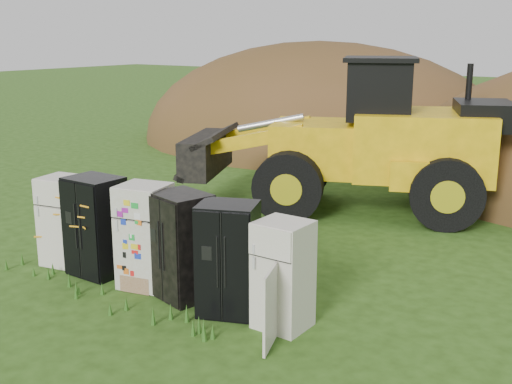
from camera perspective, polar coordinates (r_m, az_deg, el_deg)
ground at (r=11.14m, az=-8.05°, el=-8.78°), size 120.00×120.00×0.00m
fridge_leftmost at (r=12.60m, az=-16.65°, el=-2.46°), size 0.87×0.84×1.69m
fridge_black_side at (r=11.89m, az=-14.03°, el=-2.97°), size 0.95×0.76×1.80m
fridge_sticker at (r=11.15m, az=-9.83°, el=-3.88°), size 0.95×0.90×1.80m
fridge_dark_mid at (r=10.60m, az=-6.59°, el=-4.79°), size 1.07×0.95×1.78m
fridge_black_right at (r=9.96m, az=-2.49°, el=-5.97°), size 1.09×1.01×1.77m
fridge_open_door at (r=9.51m, az=2.42°, el=-7.38°), size 0.75×0.70×1.64m
wheel_loader at (r=15.79m, az=7.32°, el=5.05°), size 8.33×5.94×3.74m
dirt_mound_left at (r=25.76m, az=5.46°, el=4.31°), size 15.21×11.41×8.00m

